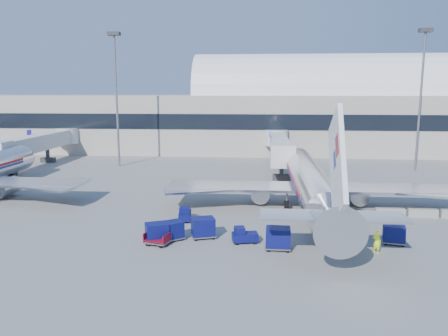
# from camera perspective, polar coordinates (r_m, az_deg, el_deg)

# --- Properties ---
(ground) EXTENTS (260.00, 260.00, 0.00)m
(ground) POSITION_cam_1_polar(r_m,az_deg,el_deg) (45.32, -1.01, -6.54)
(ground) COLOR gray
(ground) RESTS_ON ground
(terminal) EXTENTS (170.00, 28.15, 21.00)m
(terminal) POSITION_cam_1_polar(r_m,az_deg,el_deg) (100.95, -5.58, 6.90)
(terminal) COLOR #B2AA9E
(terminal) RESTS_ON ground
(airliner_main) EXTENTS (32.00, 37.26, 12.07)m
(airliner_main) POSITION_cam_1_polar(r_m,az_deg,el_deg) (49.08, 11.22, -1.92)
(airliner_main) COLOR silver
(airliner_main) RESTS_ON ground
(jetbridge_near) EXTENTS (4.40, 27.50, 6.25)m
(jetbridge_near) POSITION_cam_1_polar(r_m,az_deg,el_deg) (74.64, 7.18, 3.02)
(jetbridge_near) COLOR silver
(jetbridge_near) RESTS_ON ground
(jetbridge_mid) EXTENTS (4.40, 27.50, 6.25)m
(jetbridge_mid) POSITION_cam_1_polar(r_m,az_deg,el_deg) (84.05, -22.81, 3.09)
(jetbridge_mid) COLOR silver
(jetbridge_mid) RESTS_ON ground
(mast_west) EXTENTS (2.00, 1.20, 22.60)m
(mast_west) POSITION_cam_1_polar(r_m,az_deg,el_deg) (77.20, -13.94, 11.12)
(mast_west) COLOR slate
(mast_west) RESTS_ON ground
(mast_east) EXTENTS (2.00, 1.20, 22.60)m
(mast_east) POSITION_cam_1_polar(r_m,az_deg,el_deg) (77.60, 24.45, 10.52)
(mast_east) COLOR slate
(mast_east) RESTS_ON ground
(barrier_near) EXTENTS (3.00, 0.55, 0.90)m
(barrier_near) POSITION_cam_1_polar(r_m,az_deg,el_deg) (48.85, 20.85, -5.44)
(barrier_near) COLOR #9E9E96
(barrier_near) RESTS_ON ground
(barrier_mid) EXTENTS (3.00, 0.55, 0.90)m
(barrier_mid) POSITION_cam_1_polar(r_m,az_deg,el_deg) (49.87, 24.51, -5.38)
(barrier_mid) COLOR #9E9E96
(barrier_mid) RESTS_ON ground
(tug_lead) EXTENTS (2.37, 1.52, 1.43)m
(tug_lead) POSITION_cam_1_polar(r_m,az_deg,el_deg) (38.03, 2.62, -8.79)
(tug_lead) COLOR #0A0E51
(tug_lead) RESTS_ON ground
(tug_right) EXTENTS (2.67, 2.38, 1.57)m
(tug_right) POSITION_cam_1_polar(r_m,az_deg,el_deg) (42.28, 16.22, -7.16)
(tug_right) COLOR #0A0E51
(tug_right) RESTS_ON ground
(tug_left) EXTENTS (1.42, 2.45, 1.52)m
(tug_left) POSITION_cam_1_polar(r_m,az_deg,el_deg) (44.32, -5.15, -6.03)
(tug_left) COLOR #0A0E51
(tug_left) RESTS_ON ground
(cart_train_a) EXTENTS (2.46, 2.15, 1.83)m
(cart_train_a) POSITION_cam_1_polar(r_m,az_deg,el_deg) (39.15, -2.74, -7.74)
(cart_train_a) COLOR #0A0E51
(cart_train_a) RESTS_ON ground
(cart_train_b) EXTENTS (2.40, 2.30, 1.68)m
(cart_train_b) POSITION_cam_1_polar(r_m,az_deg,el_deg) (38.82, -6.82, -8.08)
(cart_train_b) COLOR #0A0E51
(cart_train_b) RESTS_ON ground
(cart_train_c) EXTENTS (2.40, 2.17, 1.73)m
(cart_train_c) POSITION_cam_1_polar(r_m,az_deg,el_deg) (38.36, -8.75, -8.31)
(cart_train_c) COLOR #0A0E51
(cart_train_c) RESTS_ON ground
(cart_solo_near) EXTENTS (2.16, 1.68, 1.85)m
(cart_solo_near) POSITION_cam_1_polar(r_m,az_deg,el_deg) (36.63, 7.08, -9.05)
(cart_solo_near) COLOR #0A0E51
(cart_solo_near) RESTS_ON ground
(cart_solo_far) EXTENTS (2.11, 1.76, 1.64)m
(cart_solo_far) POSITION_cam_1_polar(r_m,az_deg,el_deg) (40.38, 21.31, -8.03)
(cart_solo_far) COLOR #0A0E51
(cart_solo_far) RESTS_ON ground
(cart_open_red) EXTENTS (2.31, 1.92, 0.53)m
(cart_open_red) POSITION_cam_1_polar(r_m,az_deg,el_deg) (37.93, -8.67, -9.38)
(cart_open_red) COLOR slate
(cart_open_red) RESTS_ON ground
(ramp_worker) EXTENTS (0.81, 0.80, 1.88)m
(ramp_worker) POSITION_cam_1_polar(r_m,az_deg,el_deg) (37.68, 19.33, -9.09)
(ramp_worker) COLOR #D8FF1A
(ramp_worker) RESTS_ON ground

